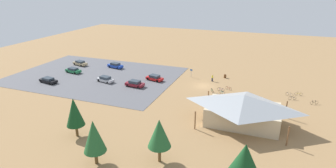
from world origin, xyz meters
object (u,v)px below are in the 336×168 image
object	(u,v)px
lot_sign	(191,72)
car_maroon_far_end	(135,84)
car_green_front_row	(73,70)
car_tan_by_curb	(80,63)
pine_center	(159,133)
bicycle_blue_back_row	(219,96)
bicycle_teal_yard_front	(222,92)
car_black_inner_stall	(48,80)
bike_pavilion	(243,108)
bicycle_black_lone_east	(314,103)
pine_east	(74,112)
car_silver_end_stall	(105,79)
trash_bin	(225,76)
bicycle_green_front_row	(212,91)
car_red_back_corner	(155,78)
bicycle_silver_lone_west	(292,98)
bicycle_yellow_trailside	(299,94)
pine_mideast	(94,136)
pine_far_west	(245,159)
bicycle_red_near_sign	(229,88)
visitor_by_pavilion	(212,78)
bicycle_yellow_near_porch	(229,100)
bicycle_orange_yard_right	(239,95)
bicycle_purple_yard_center	(221,89)
bicycle_white_by_bin	(289,94)
car_blue_near_entry	(115,65)

from	to	relation	value
lot_sign	car_maroon_far_end	bearing A→B (deg)	47.26
car_green_front_row	car_tan_by_curb	bearing A→B (deg)	-67.01
pine_center	bicycle_blue_back_row	xyz separation A→B (m)	(-3.35, -24.54, -3.89)
bicycle_teal_yard_front	car_black_inner_stall	distance (m)	40.75
bike_pavilion	bicycle_black_lone_east	distance (m)	18.14
pine_east	car_silver_end_stall	bearing A→B (deg)	-67.29
bicycle_teal_yard_front	car_tan_by_curb	bearing A→B (deg)	-9.98
trash_bin	bicycle_black_lone_east	bearing A→B (deg)	152.50
bicycle_black_lone_east	bicycle_green_front_row	world-z (taller)	bicycle_black_lone_east
pine_east	car_red_back_corner	xyz separation A→B (m)	(-1.07, -28.09, -3.38)
pine_center	bicycle_silver_lone_west	xyz separation A→B (m)	(-17.58, -28.62, -3.90)
bicycle_yellow_trailside	car_red_back_corner	distance (m)	32.43
lot_sign	car_green_front_row	distance (m)	31.23
car_green_front_row	car_red_back_corner	size ratio (longest dim) A/B	0.99
lot_sign	pine_mideast	bearing A→B (deg)	87.21
bike_pavilion	pine_far_west	size ratio (longest dim) A/B	2.39
car_maroon_far_end	car_tan_by_curb	bearing A→B (deg)	-23.78
bicycle_red_near_sign	visitor_by_pavilion	size ratio (longest dim) A/B	0.87
car_black_inner_stall	car_maroon_far_end	bearing A→B (deg)	-166.45
lot_sign	bicycle_teal_yard_front	bearing A→B (deg)	137.44
bicycle_red_near_sign	bicycle_yellow_near_porch	xyz separation A→B (m)	(-1.09, 6.47, 0.01)
pine_east	bicycle_orange_yard_right	world-z (taller)	pine_east
bicycle_orange_yard_right	bicycle_purple_yard_center	xyz separation A→B (m)	(4.21, -1.63, 0.02)
bicycle_silver_lone_west	bicycle_white_by_bin	xyz separation A→B (m)	(0.49, -1.94, 0.01)
car_black_inner_stall	car_red_back_corner	xyz separation A→B (m)	(-23.12, -10.41, 0.05)
lot_sign	car_red_back_corner	size ratio (longest dim) A/B	0.48
pine_mideast	bicycle_black_lone_east	world-z (taller)	pine_mideast
car_blue_near_entry	car_red_back_corner	bearing A→B (deg)	157.92
car_blue_near_entry	visitor_by_pavilion	size ratio (longest dim) A/B	2.76
bicycle_white_by_bin	car_blue_near_entry	xyz separation A→B (m)	(44.99, -4.93, 0.40)
pine_center	bicycle_yellow_trailside	size ratio (longest dim) A/B	3.84
bicycle_blue_back_row	bicycle_green_front_row	size ratio (longest dim) A/B	0.91
pine_east	car_green_front_row	xyz separation A→B (m)	(21.56, -26.18, -3.39)
bicycle_yellow_trailside	bicycle_red_near_sign	distance (m)	14.53
bike_pavilion	car_maroon_far_end	distance (m)	26.85
car_red_back_corner	car_black_inner_stall	bearing A→B (deg)	24.25
bicycle_silver_lone_west	car_maroon_far_end	distance (m)	33.89
car_silver_end_stall	car_black_inner_stall	size ratio (longest dim) A/B	0.96
pine_east	bicycle_silver_lone_west	xyz separation A→B (m)	(-32.07, -27.09, -3.76)
pine_center	car_maroon_far_end	world-z (taller)	pine_center
bike_pavilion	pine_center	size ratio (longest dim) A/B	2.28
bicycle_orange_yard_right	bicycle_yellow_near_porch	bearing A→B (deg)	65.53
pine_mideast	trash_bin	bearing A→B (deg)	-103.71
bicycle_yellow_trailside	pine_far_west	bearing A→B (deg)	76.29
bicycle_red_near_sign	bicycle_black_lone_east	size ratio (longest dim) A/B	0.99
car_silver_end_stall	bicycle_silver_lone_west	bearing A→B (deg)	-174.38
car_tan_by_curb	car_red_back_corner	world-z (taller)	car_red_back_corner
bicycle_green_front_row	bicycle_white_by_bin	size ratio (longest dim) A/B	1.07
bicycle_orange_yard_right	pine_center	bearing A→B (deg)	74.90
pine_center	bicycle_yellow_trailside	distance (m)	37.06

